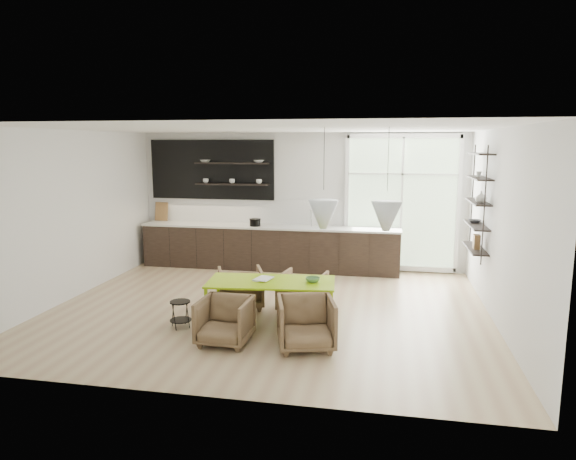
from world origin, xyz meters
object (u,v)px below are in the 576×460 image
object	(u,v)px
armchair_back_left	(241,288)
armchair_back_right	(303,292)
armchair_front_right	(306,323)
wire_stool	(180,311)
dining_table	(271,284)
armchair_front_left	(225,321)

from	to	relation	value
armchair_back_left	armchair_back_right	size ratio (longest dim) A/B	1.02
armchair_front_right	wire_stool	world-z (taller)	armchair_front_right
armchair_back_right	wire_stool	size ratio (longest dim) A/B	1.77
armchair_back_right	armchair_front_right	bearing A→B (deg)	109.98
armchair_front_right	dining_table	bearing A→B (deg)	115.01
armchair_back_right	armchair_front_left	distance (m)	1.74
dining_table	wire_stool	distance (m)	1.39
armchair_back_left	armchair_back_right	distance (m)	1.04
dining_table	wire_stool	size ratio (longest dim) A/B	4.83
armchair_back_left	armchair_front_right	world-z (taller)	armchair_front_right
armchair_back_right	dining_table	bearing A→B (deg)	73.62
wire_stool	dining_table	bearing A→B (deg)	15.10
armchair_back_left	armchair_front_right	bearing A→B (deg)	110.52
armchair_front_left	wire_stool	world-z (taller)	armchair_front_left
dining_table	armchair_back_right	size ratio (longest dim) A/B	2.73
dining_table	armchair_front_right	bearing A→B (deg)	-55.31
armchair_back_left	armchair_front_left	size ratio (longest dim) A/B	1.04
armchair_back_left	armchair_front_left	xyz separation A→B (m)	(0.23, -1.53, -0.01)
armchair_back_left	armchair_back_right	world-z (taller)	armchair_back_left
armchair_front_right	armchair_back_left	bearing A→B (deg)	116.46
armchair_back_left	armchair_front_left	bearing A→B (deg)	77.13
armchair_back_left	wire_stool	distance (m)	1.24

